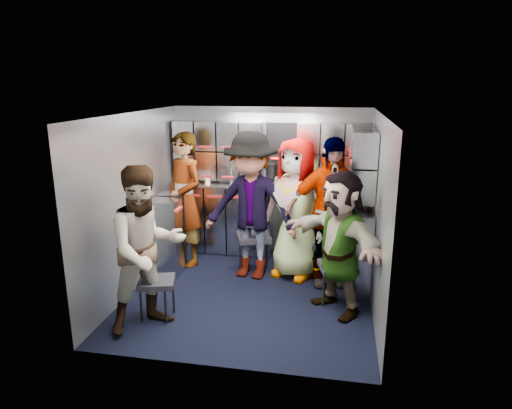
% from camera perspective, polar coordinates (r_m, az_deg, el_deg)
% --- Properties ---
extents(floor, '(3.00, 3.00, 0.00)m').
position_cam_1_polar(floor, '(5.56, -0.67, -10.91)').
color(floor, black).
rests_on(floor, ground).
extents(wall_back, '(2.80, 0.04, 2.10)m').
position_cam_1_polar(wall_back, '(6.62, 1.78, 3.00)').
color(wall_back, '#989DA6').
rests_on(wall_back, ground).
extents(wall_left, '(0.04, 3.00, 2.10)m').
position_cam_1_polar(wall_left, '(5.61, -14.88, 0.28)').
color(wall_left, '#989DA6').
rests_on(wall_left, ground).
extents(wall_right, '(0.04, 3.00, 2.10)m').
position_cam_1_polar(wall_right, '(5.11, 14.89, -1.16)').
color(wall_right, '#989DA6').
rests_on(wall_right, ground).
extents(ceiling, '(2.80, 3.00, 0.02)m').
position_cam_1_polar(ceiling, '(5.01, -0.75, 11.24)').
color(ceiling, silver).
rests_on(ceiling, wall_back).
extents(cart_bank_back, '(2.68, 0.38, 0.99)m').
position_cam_1_polar(cart_bank_back, '(6.56, 1.47, -2.12)').
color(cart_bank_back, gray).
rests_on(cart_bank_back, ground).
extents(cart_bank_left, '(0.38, 0.76, 0.99)m').
position_cam_1_polar(cart_bank_left, '(6.18, -10.59, -3.47)').
color(cart_bank_left, gray).
rests_on(cart_bank_left, ground).
extents(counter, '(2.68, 0.42, 0.03)m').
position_cam_1_polar(counter, '(6.42, 1.50, 2.31)').
color(counter, '#AEB1B6').
rests_on(counter, cart_bank_back).
extents(locker_bank_back, '(2.68, 0.28, 0.82)m').
position_cam_1_polar(locker_bank_back, '(6.39, 1.61, 6.58)').
color(locker_bank_back, gray).
rests_on(locker_bank_back, wall_back).
extents(locker_bank_right, '(0.28, 1.00, 0.82)m').
position_cam_1_polar(locker_bank_right, '(5.69, 13.18, 5.12)').
color(locker_bank_right, gray).
rests_on(locker_bank_right, wall_right).
extents(right_cabinet, '(0.28, 1.20, 1.00)m').
position_cam_1_polar(right_cabinet, '(5.84, 12.64, -4.65)').
color(right_cabinet, gray).
rests_on(right_cabinet, ground).
extents(coffee_niche, '(0.46, 0.16, 0.84)m').
position_cam_1_polar(coffee_niche, '(6.43, 3.29, 6.43)').
color(coffee_niche, black).
rests_on(coffee_niche, wall_back).
extents(red_latch_strip, '(2.60, 0.02, 0.03)m').
position_cam_1_polar(red_latch_strip, '(6.26, 1.21, 0.71)').
color(red_latch_strip, maroon).
rests_on(red_latch_strip, cart_bank_back).
extents(jump_seat_near_left, '(0.45, 0.43, 0.44)m').
position_cam_1_polar(jump_seat_near_left, '(4.97, -12.34, -9.67)').
color(jump_seat_near_left, black).
rests_on(jump_seat_near_left, ground).
extents(jump_seat_mid_left, '(0.53, 0.51, 0.50)m').
position_cam_1_polar(jump_seat_mid_left, '(6.00, -0.32, -4.34)').
color(jump_seat_mid_left, black).
rests_on(jump_seat_mid_left, ground).
extents(jump_seat_center, '(0.45, 0.43, 0.44)m').
position_cam_1_polar(jump_seat_center, '(6.07, 5.03, -4.71)').
color(jump_seat_center, black).
rests_on(jump_seat_center, ground).
extents(jump_seat_mid_right, '(0.44, 0.42, 0.48)m').
position_cam_1_polar(jump_seat_mid_right, '(5.88, 9.00, -5.08)').
color(jump_seat_mid_right, black).
rests_on(jump_seat_mid_right, ground).
extents(jump_seat_near_right, '(0.48, 0.46, 0.47)m').
position_cam_1_polar(jump_seat_near_right, '(5.24, 10.19, -7.89)').
color(jump_seat_near_right, black).
rests_on(jump_seat_near_right, ground).
extents(attendant_standing, '(0.79, 0.74, 1.81)m').
position_cam_1_polar(attendant_standing, '(6.20, -8.91, 0.61)').
color(attendant_standing, black).
rests_on(attendant_standing, ground).
extents(attendant_arc_a, '(1.03, 1.03, 1.68)m').
position_cam_1_polar(attendant_arc_a, '(4.64, -13.50, -5.46)').
color(attendant_arc_a, black).
rests_on(attendant_arc_a, ground).
extents(attendant_arc_b, '(1.31, 0.89, 1.86)m').
position_cam_1_polar(attendant_arc_b, '(5.69, -0.67, -0.25)').
color(attendant_arc_b, black).
rests_on(attendant_arc_b, ground).
extents(attendant_arc_c, '(1.03, 0.87, 1.78)m').
position_cam_1_polar(attendant_arc_c, '(5.74, 4.97, -0.56)').
color(attendant_arc_c, black).
rests_on(attendant_arc_c, ground).
extents(attendant_arc_d, '(1.15, 0.69, 1.83)m').
position_cam_1_polar(attendant_arc_d, '(5.56, 9.15, -0.99)').
color(attendant_arc_d, black).
rests_on(attendant_arc_d, ground).
extents(attendant_arc_e, '(1.31, 1.40, 1.57)m').
position_cam_1_polar(attendant_arc_e, '(4.94, 10.37, -4.71)').
color(attendant_arc_e, black).
rests_on(attendant_arc_e, ground).
extents(bottle_left, '(0.06, 0.06, 0.26)m').
position_cam_1_polar(bottle_left, '(6.54, -6.19, 3.75)').
color(bottle_left, white).
rests_on(bottle_left, counter).
extents(bottle_mid, '(0.06, 0.06, 0.25)m').
position_cam_1_polar(bottle_mid, '(6.44, -3.04, 3.61)').
color(bottle_mid, white).
rests_on(bottle_mid, counter).
extents(bottle_right, '(0.06, 0.06, 0.24)m').
position_cam_1_polar(bottle_right, '(6.28, 8.51, 3.10)').
color(bottle_right, white).
rests_on(bottle_right, counter).
extents(cup_left, '(0.08, 0.08, 0.10)m').
position_cam_1_polar(cup_left, '(6.54, -6.08, 3.04)').
color(cup_left, beige).
rests_on(cup_left, counter).
extents(cup_right, '(0.07, 0.07, 0.10)m').
position_cam_1_polar(cup_right, '(6.29, 7.29, 2.49)').
color(cup_right, beige).
rests_on(cup_right, counter).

